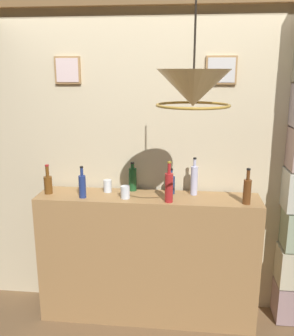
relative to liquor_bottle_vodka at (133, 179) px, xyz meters
name	(u,v)px	position (x,y,z in m)	size (l,w,h in m)	color
panelled_rear_partition	(151,149)	(0.14, 0.12, 0.24)	(3.10, 0.15, 2.73)	beige
bar_shelf_unit	(148,258)	(0.14, -0.14, -0.66)	(1.81, 0.36, 1.11)	#9E7547
liquor_bottle_vodka	(133,179)	(0.00, 0.00, 0.00)	(0.07, 0.07, 0.25)	#184A23
liquor_bottle_sherry	(171,184)	(0.33, -0.05, -0.02)	(0.06, 0.06, 0.21)	navy
liquor_bottle_gin	(169,186)	(0.32, -0.26, 0.02)	(0.06, 0.06, 0.32)	#A62022
liquor_bottle_mezcal	(48,183)	(-0.68, -0.16, -0.02)	(0.07, 0.07, 0.25)	brown
liquor_bottle_amaro	(82,186)	(-0.37, -0.23, 0.00)	(0.06, 0.06, 0.26)	navy
liquor_bottle_brandy	(194,180)	(0.52, -0.06, 0.02)	(0.06, 0.06, 0.31)	silver
liquor_bottle_rye	(247,190)	(0.91, -0.24, 0.00)	(0.06, 0.06, 0.28)	#5F3316
glass_tumbler_rocks	(125,192)	(-0.03, -0.21, -0.05)	(0.07, 0.07, 0.10)	silver
glass_tumbler_highball	(108,186)	(-0.20, -0.06, -0.05)	(0.07, 0.07, 0.10)	silver
pendant_lamp	(193,89)	(0.48, -0.80, 0.78)	(0.43, 0.43, 0.60)	beige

